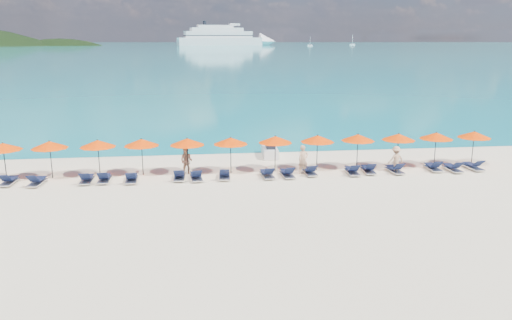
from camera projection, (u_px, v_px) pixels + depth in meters
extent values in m
plane|color=beige|center=(263.00, 196.00, 26.26)|extent=(1400.00, 1400.00, 0.00)
cube|color=#1FA9B2|center=(196.00, 44.00, 662.58)|extent=(1600.00, 1300.00, 0.01)
ellipsoid|color=black|center=(62.00, 78.00, 556.82)|extent=(162.00, 126.00, 85.50)
cube|color=silver|center=(220.00, 42.00, 563.72)|extent=(97.00, 35.45, 8.68)
cone|color=silver|center=(268.00, 41.00, 581.00)|extent=(22.41, 22.41, 19.09)
cube|color=silver|center=(218.00, 34.00, 561.34)|extent=(77.77, 29.21, 6.94)
cube|color=silver|center=(217.00, 30.00, 559.58)|extent=(60.58, 24.19, 4.34)
cube|color=silver|center=(215.00, 26.00, 558.23)|extent=(41.34, 17.95, 3.04)
cube|color=black|center=(218.00, 36.00, 561.65)|extent=(78.74, 29.56, 0.78)
cube|color=black|center=(218.00, 33.00, 560.93)|extent=(76.80, 28.85, 0.78)
cylinder|color=black|center=(205.00, 23.00, 553.79)|extent=(3.82, 3.82, 4.77)
cube|color=silver|center=(310.00, 45.00, 522.26)|extent=(5.29, 1.76, 1.41)
cylinder|color=silver|center=(310.00, 41.00, 521.17)|extent=(0.32, 0.32, 8.82)
cube|color=silver|center=(352.00, 44.00, 591.04)|extent=(6.37, 2.12, 1.70)
cylinder|color=silver|center=(352.00, 40.00, 589.72)|extent=(0.38, 0.38, 10.62)
cube|color=silver|center=(270.00, 151.00, 34.95)|extent=(1.13, 2.71, 0.61)
cube|color=black|center=(270.00, 146.00, 34.63)|extent=(0.61, 1.14, 0.39)
cylinder|color=black|center=(269.00, 141.00, 35.45)|extent=(0.61, 0.10, 0.07)
imported|color=tan|center=(303.00, 160.00, 30.22)|extent=(0.74, 0.58, 1.78)
imported|color=tan|center=(186.00, 161.00, 30.29)|extent=(0.91, 0.73, 1.63)
imported|color=tan|center=(396.00, 159.00, 30.77)|extent=(1.12, 0.69, 1.61)
cylinder|color=black|center=(5.00, 162.00, 28.78)|extent=(0.05, 0.05, 2.20)
cone|color=#FB3D00|center=(3.00, 147.00, 28.57)|extent=(2.10, 2.10, 0.42)
sphere|color=black|center=(2.00, 143.00, 28.51)|extent=(0.08, 0.08, 0.08)
cylinder|color=black|center=(51.00, 160.00, 29.27)|extent=(0.05, 0.05, 2.20)
cone|color=#FB3D00|center=(49.00, 145.00, 29.05)|extent=(2.10, 2.10, 0.42)
sphere|color=black|center=(49.00, 141.00, 29.00)|extent=(0.08, 0.08, 0.08)
cylinder|color=black|center=(99.00, 159.00, 29.61)|extent=(0.05, 0.05, 2.20)
cone|color=#FB3D00|center=(98.00, 144.00, 29.39)|extent=(2.10, 2.10, 0.42)
sphere|color=black|center=(97.00, 140.00, 29.34)|extent=(0.08, 0.08, 0.08)
cylinder|color=black|center=(142.00, 157.00, 29.95)|extent=(0.05, 0.05, 2.20)
cone|color=#FB3D00|center=(141.00, 142.00, 29.73)|extent=(2.10, 2.10, 0.42)
sphere|color=black|center=(141.00, 139.00, 29.68)|extent=(0.08, 0.08, 0.08)
cylinder|color=black|center=(188.00, 157.00, 30.12)|extent=(0.05, 0.05, 2.20)
cone|color=#FB3D00|center=(187.00, 142.00, 29.90)|extent=(2.10, 2.10, 0.42)
sphere|color=black|center=(187.00, 138.00, 29.85)|extent=(0.08, 0.08, 0.08)
cylinder|color=black|center=(231.00, 156.00, 30.37)|extent=(0.05, 0.05, 2.20)
cone|color=#FB3D00|center=(231.00, 141.00, 30.15)|extent=(2.10, 2.10, 0.42)
sphere|color=black|center=(231.00, 137.00, 30.10)|extent=(0.08, 0.08, 0.08)
cylinder|color=black|center=(275.00, 154.00, 30.79)|extent=(0.05, 0.05, 2.20)
cone|color=#FB3D00|center=(275.00, 139.00, 30.57)|extent=(2.10, 2.10, 0.42)
sphere|color=black|center=(275.00, 136.00, 30.52)|extent=(0.08, 0.08, 0.08)
cylinder|color=black|center=(317.00, 153.00, 31.05)|extent=(0.05, 0.05, 2.20)
cone|color=#FB3D00|center=(317.00, 139.00, 30.83)|extent=(2.10, 2.10, 0.42)
sphere|color=black|center=(318.00, 135.00, 30.78)|extent=(0.08, 0.08, 0.08)
cylinder|color=black|center=(357.00, 152.00, 31.38)|extent=(0.05, 0.05, 2.20)
cone|color=#FB3D00|center=(358.00, 138.00, 31.17)|extent=(2.10, 2.10, 0.42)
sphere|color=black|center=(358.00, 134.00, 31.11)|extent=(0.08, 0.08, 0.08)
cylinder|color=black|center=(398.00, 151.00, 31.59)|extent=(0.05, 0.05, 2.20)
cone|color=#FB3D00|center=(399.00, 137.00, 31.37)|extent=(2.10, 2.10, 0.42)
sphere|color=black|center=(399.00, 133.00, 31.32)|extent=(0.08, 0.08, 0.08)
cylinder|color=black|center=(435.00, 150.00, 31.96)|extent=(0.05, 0.05, 2.20)
cone|color=#FB3D00|center=(436.00, 136.00, 31.74)|extent=(2.10, 2.10, 0.42)
sphere|color=black|center=(437.00, 132.00, 31.69)|extent=(0.08, 0.08, 0.08)
cylinder|color=black|center=(473.00, 148.00, 32.34)|extent=(0.05, 0.05, 2.20)
cone|color=#FB3D00|center=(474.00, 135.00, 32.13)|extent=(2.10, 2.10, 0.42)
sphere|color=black|center=(475.00, 131.00, 32.07)|extent=(0.08, 0.08, 0.08)
cube|color=silver|center=(9.00, 182.00, 28.22)|extent=(0.67, 1.72, 0.06)
cube|color=#0F1837|center=(11.00, 178.00, 28.42)|extent=(0.58, 1.12, 0.04)
cube|color=#0F1837|center=(5.00, 178.00, 27.59)|extent=(0.57, 0.55, 0.43)
cube|color=silver|center=(37.00, 183.00, 28.09)|extent=(0.77, 1.75, 0.06)
cube|color=#0F1837|center=(39.00, 179.00, 28.30)|extent=(0.65, 1.14, 0.04)
cube|color=#0F1837|center=(33.00, 178.00, 27.46)|extent=(0.60, 0.58, 0.43)
cube|color=silver|center=(87.00, 180.00, 28.55)|extent=(0.66, 1.71, 0.06)
cube|color=#0F1837|center=(88.00, 177.00, 28.75)|extent=(0.57, 1.11, 0.04)
cube|color=#0F1837|center=(85.00, 176.00, 27.92)|extent=(0.56, 0.55, 0.43)
cube|color=silver|center=(105.00, 180.00, 28.69)|extent=(0.65, 1.71, 0.06)
cube|color=#0F1837|center=(105.00, 176.00, 28.89)|extent=(0.57, 1.11, 0.04)
cube|color=#0F1837|center=(103.00, 175.00, 28.06)|extent=(0.56, 0.55, 0.43)
cube|color=silver|center=(132.00, 180.00, 28.69)|extent=(0.69, 1.72, 0.06)
cube|color=#0F1837|center=(132.00, 176.00, 28.89)|extent=(0.60, 1.12, 0.04)
cube|color=#0F1837|center=(130.00, 175.00, 28.06)|extent=(0.57, 0.56, 0.43)
cube|color=silver|center=(179.00, 177.00, 29.18)|extent=(0.67, 1.72, 0.06)
cube|color=#0F1837|center=(180.00, 174.00, 29.38)|extent=(0.58, 1.12, 0.04)
cube|color=#0F1837|center=(179.00, 173.00, 28.55)|extent=(0.57, 0.55, 0.43)
cube|color=silver|center=(196.00, 178.00, 29.11)|extent=(0.78, 1.75, 0.06)
cube|color=#0F1837|center=(196.00, 174.00, 29.31)|extent=(0.65, 1.15, 0.04)
cube|color=#0F1837|center=(197.00, 173.00, 28.49)|extent=(0.60, 0.59, 0.43)
cube|color=silver|center=(225.00, 176.00, 29.40)|extent=(0.71, 1.73, 0.06)
cube|color=#0F1837|center=(224.00, 173.00, 29.61)|extent=(0.61, 1.13, 0.04)
cube|color=#0F1837|center=(224.00, 172.00, 28.77)|extent=(0.58, 0.57, 0.43)
cube|color=silver|center=(267.00, 175.00, 29.62)|extent=(0.77, 1.75, 0.06)
cube|color=#0F1837|center=(266.00, 172.00, 29.82)|extent=(0.65, 1.14, 0.04)
cube|color=#0F1837|center=(269.00, 171.00, 29.00)|extent=(0.60, 0.58, 0.43)
cube|color=silver|center=(287.00, 175.00, 29.75)|extent=(0.74, 1.74, 0.06)
cube|color=#0F1837|center=(286.00, 171.00, 29.95)|extent=(0.62, 1.14, 0.04)
cube|color=#0F1837|center=(290.00, 170.00, 29.13)|extent=(0.59, 0.57, 0.43)
cube|color=silver|center=(310.00, 172.00, 30.25)|extent=(0.68, 1.72, 0.06)
cube|color=#0F1837|center=(309.00, 169.00, 30.45)|extent=(0.59, 1.12, 0.04)
cube|color=#0F1837|center=(312.00, 168.00, 29.63)|extent=(0.57, 0.56, 0.43)
cube|color=silver|center=(352.00, 172.00, 30.32)|extent=(0.71, 1.73, 0.06)
cube|color=#0F1837|center=(351.00, 168.00, 30.52)|extent=(0.61, 1.13, 0.04)
cube|color=#0F1837|center=(355.00, 168.00, 29.69)|extent=(0.58, 0.57, 0.43)
cube|color=silver|center=(368.00, 171.00, 30.64)|extent=(0.77, 1.75, 0.06)
cube|color=#0F1837|center=(367.00, 167.00, 30.85)|extent=(0.65, 1.15, 0.04)
cube|color=#0F1837|center=(371.00, 166.00, 30.01)|extent=(0.60, 0.58, 0.43)
cube|color=silver|center=(395.00, 171.00, 30.68)|extent=(0.74, 1.74, 0.06)
cube|color=#0F1837|center=(393.00, 167.00, 30.88)|extent=(0.63, 1.14, 0.04)
cube|color=#0F1837|center=(399.00, 166.00, 30.05)|extent=(0.59, 0.57, 0.43)
cube|color=silver|center=(433.00, 168.00, 31.20)|extent=(0.70, 1.73, 0.06)
cube|color=#0F1837|center=(431.00, 165.00, 31.41)|extent=(0.60, 1.12, 0.04)
cube|color=#0F1837|center=(437.00, 164.00, 30.57)|extent=(0.57, 0.56, 0.43)
cube|color=silver|center=(453.00, 169.00, 31.03)|extent=(0.63, 1.70, 0.06)
cube|color=#0F1837|center=(451.00, 166.00, 31.23)|extent=(0.55, 1.10, 0.04)
cube|color=#0F1837|center=(458.00, 165.00, 30.40)|extent=(0.55, 0.54, 0.43)
cube|color=silver|center=(473.00, 167.00, 31.42)|extent=(0.72, 1.73, 0.06)
cube|color=#0F1837|center=(471.00, 164.00, 31.62)|extent=(0.62, 1.13, 0.04)
cube|color=#0F1837|center=(479.00, 163.00, 30.80)|extent=(0.58, 0.57, 0.43)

